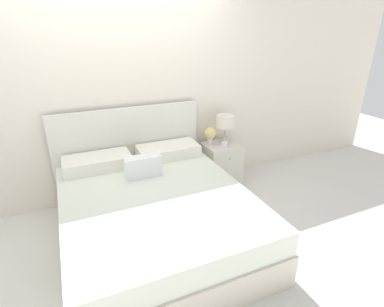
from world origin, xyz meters
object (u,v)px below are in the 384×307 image
Objects in this scene: nightstand at (221,164)px; flower_vase at (210,134)px; teacup at (224,144)px; bed at (154,211)px; table_lamp at (225,123)px.

nightstand is 0.44m from flower_vase.
flower_vase is 0.22m from teacup.
bed reaches higher than table_lamp.
table_lamp reaches higher than teacup.
flower_vase is 1.77× the size of teacup.
flower_vase is (1.01, 0.78, 0.40)m from bed.
nightstand is at bearing 31.87° from bed.
flower_vase is (-0.20, 0.02, -0.13)m from table_lamp.
teacup is (1.15, 0.65, 0.29)m from bed.
bed reaches higher than flower_vase.
table_lamp is 0.24m from flower_vase.
bed is 3.67× the size of nightstand.
table_lamp is at bearing -4.33° from flower_vase.
bed is at bearing -147.87° from table_lamp.
table_lamp is at bearing 59.69° from teacup.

